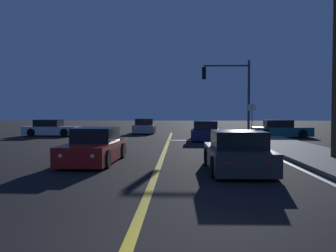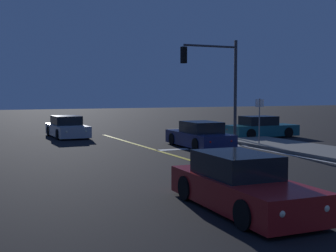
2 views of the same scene
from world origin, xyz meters
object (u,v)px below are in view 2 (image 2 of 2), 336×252
car_lead_oncoming_red (241,185)px  street_sign_corner (259,114)px  car_distant_tail_silver (67,128)px  traffic_signal_near_right (217,74)px  car_side_waiting_navy (200,136)px  car_following_oncoming_teal (261,128)px

car_lead_oncoming_red → street_sign_corner: 13.46m
car_distant_tail_silver → traffic_signal_near_right: 10.14m
traffic_signal_near_right → car_lead_oncoming_red: bearing=61.8°
car_lead_oncoming_red → car_side_waiting_navy: same height
car_side_waiting_navy → traffic_signal_near_right: (2.15, 1.97, 3.27)m
car_lead_oncoming_red → traffic_signal_near_right: 15.61m
car_distant_tail_silver → car_following_oncoming_teal: bearing=153.6°
car_side_waiting_navy → street_sign_corner: (3.10, -0.83, 1.10)m
traffic_signal_near_right → street_sign_corner: (0.95, -2.80, -2.17)m
car_following_oncoming_teal → traffic_signal_near_right: traffic_signal_near_right is taller
car_distant_tail_silver → street_sign_corner: (8.13, -9.18, 1.10)m
car_side_waiting_navy → car_distant_tail_silver: bearing=122.5°
car_following_oncoming_teal → car_distant_tail_silver: size_ratio=1.00×
car_lead_oncoming_red → traffic_signal_near_right: size_ratio=0.80×
car_following_oncoming_teal → car_distant_tail_silver: bearing=-112.7°
traffic_signal_near_right → street_sign_corner: traffic_signal_near_right is taller
car_following_oncoming_teal → street_sign_corner: size_ratio=1.80×
car_following_oncoming_teal → car_side_waiting_navy: bearing=-60.5°
car_side_waiting_navy → car_lead_oncoming_red: bearing=-112.3°
car_following_oncoming_teal → traffic_signal_near_right: size_ratio=0.78×
car_following_oncoming_teal → street_sign_corner: street_sign_corner is taller
car_lead_oncoming_red → street_sign_corner: size_ratio=1.85×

